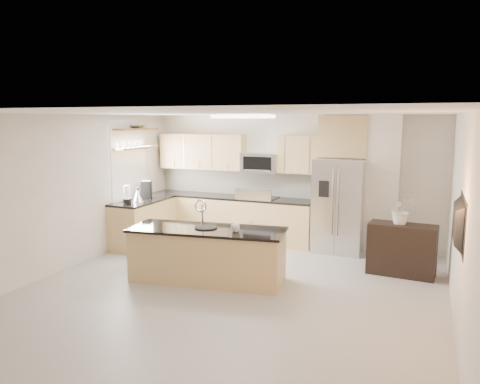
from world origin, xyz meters
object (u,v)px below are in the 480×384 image
at_px(credenza, 402,250).
at_px(platter, 206,227).
at_px(bowl, 138,126).
at_px(television, 454,223).
at_px(cup, 235,228).
at_px(refrigerator, 339,205).
at_px(island, 207,254).
at_px(range, 258,219).
at_px(flower_vase, 402,204).
at_px(coffee_maker, 146,190).
at_px(microwave, 260,163).
at_px(blender, 127,196).
at_px(kettle, 138,196).

distance_m(credenza, platter, 3.20).
bearing_deg(bowl, television, -21.26).
bearing_deg(cup, refrigerator, 65.78).
relative_size(island, credenza, 2.39).
bearing_deg(credenza, range, 164.56).
relative_size(island, flower_vase, 3.76).
height_order(cup, coffee_maker, coffee_maker).
bearing_deg(refrigerator, flower_vase, -40.50).
distance_m(platter, flower_vase, 3.16).
relative_size(refrigerator, credenza, 1.69).
bearing_deg(cup, flower_vase, 32.58).
bearing_deg(bowl, microwave, 24.03).
bearing_deg(television, flower_vase, 18.04).
height_order(refrigerator, island, refrigerator).
distance_m(range, microwave, 1.16).
height_order(blender, flower_vase, flower_vase).
bearing_deg(flower_vase, island, -152.42).
bearing_deg(range, cup, -77.62).
bearing_deg(range, island, -88.40).
distance_m(coffee_maker, television, 6.04).
bearing_deg(kettle, platter, -29.83).
distance_m(refrigerator, platter, 2.92).
height_order(cup, bowl, bowl).
bearing_deg(credenza, coffee_maker, -177.11).
bearing_deg(cup, kettle, 154.76).
bearing_deg(flower_vase, bowl, 178.07).
bearing_deg(island, microwave, 83.62).
distance_m(microwave, credenza, 3.34).
xyz_separation_m(cup, platter, (-0.51, 0.03, -0.04)).
bearing_deg(flower_vase, kettle, -177.11).
bearing_deg(blender, bowl, 104.08).
height_order(cup, flower_vase, flower_vase).
distance_m(bowl, flower_vase, 5.23).
bearing_deg(island, bowl, 137.23).
distance_m(platter, blender, 2.31).
bearing_deg(credenza, cup, -143.24).
relative_size(range, cup, 8.33).
distance_m(refrigerator, flower_vase, 1.57).
xyz_separation_m(island, coffee_maker, (-2.16, 1.60, 0.67)).
bearing_deg(television, blender, 74.55).
bearing_deg(refrigerator, blender, -157.71).
height_order(island, platter, island).
bearing_deg(range, television, -41.64).
distance_m(range, credenza, 3.07).
height_order(range, island, island).
xyz_separation_m(coffee_maker, bowl, (-0.16, 0.01, 1.29)).
distance_m(kettle, bowl, 1.42).
bearing_deg(microwave, blender, -140.65).
bearing_deg(platter, blender, 156.89).
bearing_deg(credenza, bowl, -177.20).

